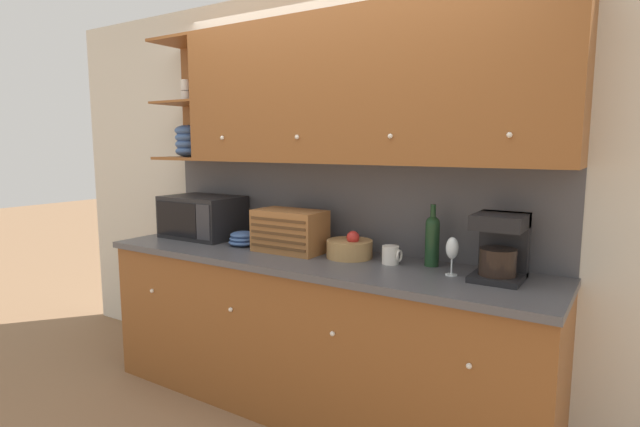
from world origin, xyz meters
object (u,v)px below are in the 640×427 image
at_px(microwave, 203,217).
at_px(bowl_stack_on_counter, 243,239).
at_px(fruit_basket, 350,248).
at_px(wine_bottle, 432,238).
at_px(mug, 391,255).
at_px(coffee_maker, 500,246).
at_px(bread_box, 290,231).
at_px(wine_glass, 452,250).

bearing_deg(microwave, bowl_stack_on_counter, -8.86).
height_order(fruit_basket, wine_bottle, wine_bottle).
distance_m(microwave, mug, 1.48).
xyz_separation_m(bowl_stack_on_counter, fruit_basket, (0.76, 0.06, 0.01)).
height_order(bowl_stack_on_counter, wine_bottle, wine_bottle).
bearing_deg(coffee_maker, fruit_basket, 179.42).
relative_size(bread_box, wine_glass, 2.22).
bearing_deg(fruit_basket, microwave, 179.75).
bearing_deg(coffee_maker, bowl_stack_on_counter, -178.05).
height_order(fruit_basket, wine_glass, wine_glass).
relative_size(microwave, mug, 5.13).
distance_m(microwave, bowl_stack_on_counter, 0.46).
distance_m(bowl_stack_on_counter, fruit_basket, 0.77).
height_order(microwave, coffee_maker, coffee_maker).
bearing_deg(mug, microwave, 179.29).
distance_m(bread_box, fruit_basket, 0.40).
xyz_separation_m(microwave, coffee_maker, (2.06, -0.01, 0.02)).
bearing_deg(wine_glass, bread_box, 179.06).
xyz_separation_m(bowl_stack_on_counter, coffee_maker, (1.62, 0.06, 0.12)).
bearing_deg(bread_box, coffee_maker, 2.10).
bearing_deg(coffee_maker, mug, -179.56).
height_order(mug, wine_bottle, wine_bottle).
bearing_deg(wine_bottle, mug, -158.84).
height_order(microwave, bread_box, microwave).
bearing_deg(bowl_stack_on_counter, mug, 2.80).
xyz_separation_m(wine_glass, coffee_maker, (0.22, 0.06, 0.03)).
relative_size(mug, wine_bottle, 0.31).
relative_size(wine_glass, coffee_maker, 0.60).
bearing_deg(wine_bottle, coffee_maker, -11.37).
xyz_separation_m(bread_box, wine_bottle, (0.87, 0.12, 0.02)).
bearing_deg(fruit_basket, coffee_maker, -0.58).
relative_size(mug, wine_glass, 0.54).
bearing_deg(wine_glass, coffee_maker, 15.87).
relative_size(microwave, fruit_basket, 2.02).
height_order(bread_box, fruit_basket, bread_box).
xyz_separation_m(mug, coffee_maker, (0.58, 0.00, 0.11)).
relative_size(bread_box, wine_bottle, 1.29).
height_order(fruit_basket, coffee_maker, coffee_maker).
distance_m(mug, coffee_maker, 0.59).
height_order(wine_bottle, coffee_maker, wine_bottle).
height_order(microwave, fruit_basket, microwave).
bearing_deg(mug, wine_glass, -9.13).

